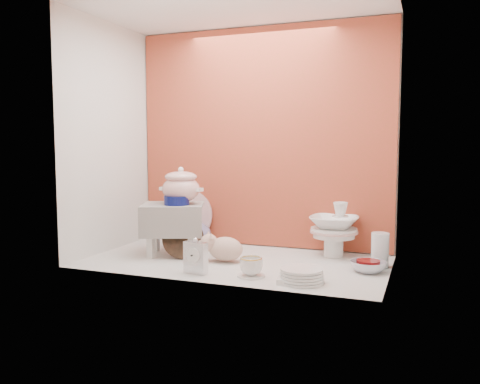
% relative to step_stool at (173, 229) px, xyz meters
% --- Properties ---
extents(ground, '(1.80, 1.80, 0.00)m').
position_rel_step_stool_xyz_m(ground, '(0.44, -0.03, -0.16)').
color(ground, silver).
rests_on(ground, ground).
extents(niche_shell, '(1.86, 1.03, 1.53)m').
position_rel_step_stool_xyz_m(niche_shell, '(0.44, 0.15, 0.77)').
color(niche_shell, '#B03B2C').
rests_on(niche_shell, ground).
extents(step_stool, '(0.48, 0.45, 0.33)m').
position_rel_step_stool_xyz_m(step_stool, '(0.00, 0.00, 0.00)').
color(step_stool, silver).
rests_on(step_stool, ground).
extents(soup_tureen, '(0.35, 0.35, 0.24)m').
position_rel_step_stool_xyz_m(soup_tureen, '(0.05, 0.02, 0.28)').
color(soup_tureen, white).
rests_on(soup_tureen, step_stool).
extents(cobalt_bowl, '(0.20, 0.20, 0.06)m').
position_rel_step_stool_xyz_m(cobalt_bowl, '(0.04, -0.03, 0.19)').
color(cobalt_bowl, '#0A1151').
rests_on(cobalt_bowl, step_stool).
extents(floral_platter, '(0.38, 0.11, 0.38)m').
position_rel_step_stool_xyz_m(floral_platter, '(-0.10, 0.41, 0.03)').
color(floral_platter, white).
rests_on(floral_platter, ground).
extents(blue_white_vase, '(0.26, 0.26, 0.25)m').
position_rel_step_stool_xyz_m(blue_white_vase, '(0.02, 0.24, -0.04)').
color(blue_white_vase, silver).
rests_on(blue_white_vase, ground).
extents(lacquer_tray, '(0.29, 0.21, 0.24)m').
position_rel_step_stool_xyz_m(lacquer_tray, '(0.11, -0.07, -0.04)').
color(lacquer_tray, black).
rests_on(lacquer_tray, ground).
extents(mantel_clock, '(0.14, 0.07, 0.20)m').
position_rel_step_stool_xyz_m(mantel_clock, '(0.34, -0.38, -0.07)').
color(mantel_clock, silver).
rests_on(mantel_clock, ground).
extents(plush_pig, '(0.29, 0.22, 0.16)m').
position_rel_step_stool_xyz_m(plush_pig, '(0.39, -0.07, -0.08)').
color(plush_pig, tan).
rests_on(plush_pig, ground).
extents(teacup_saucer, '(0.17, 0.17, 0.01)m').
position_rel_step_stool_xyz_m(teacup_saucer, '(0.65, -0.34, -0.16)').
color(teacup_saucer, white).
rests_on(teacup_saucer, ground).
extents(gold_rim_teacup, '(0.15, 0.15, 0.10)m').
position_rel_step_stool_xyz_m(gold_rim_teacup, '(0.65, -0.34, -0.10)').
color(gold_rim_teacup, white).
rests_on(gold_rim_teacup, teacup_saucer).
extents(lattice_dish, '(0.23, 0.23, 0.03)m').
position_rel_step_stool_xyz_m(lattice_dish, '(0.91, -0.33, -0.15)').
color(lattice_dish, white).
rests_on(lattice_dish, ground).
extents(dinner_plate_stack, '(0.30, 0.30, 0.07)m').
position_rel_step_stool_xyz_m(dinner_plate_stack, '(0.93, -0.35, -0.13)').
color(dinner_plate_stack, white).
rests_on(dinner_plate_stack, ground).
extents(crystal_bowl, '(0.26, 0.26, 0.06)m').
position_rel_step_stool_xyz_m(crystal_bowl, '(1.22, -0.02, -0.13)').
color(crystal_bowl, silver).
rests_on(crystal_bowl, ground).
extents(clear_glass_vase, '(0.11, 0.11, 0.20)m').
position_rel_step_stool_xyz_m(clear_glass_vase, '(1.27, 0.12, -0.06)').
color(clear_glass_vase, silver).
rests_on(clear_glass_vase, ground).
extents(porcelain_tower, '(0.40, 0.40, 0.35)m').
position_rel_step_stool_xyz_m(porcelain_tower, '(0.98, 0.31, 0.01)').
color(porcelain_tower, white).
rests_on(porcelain_tower, ground).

